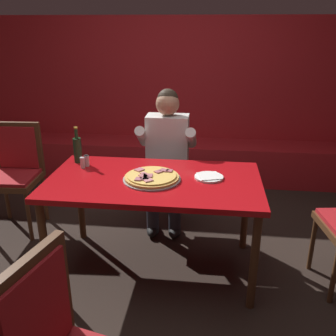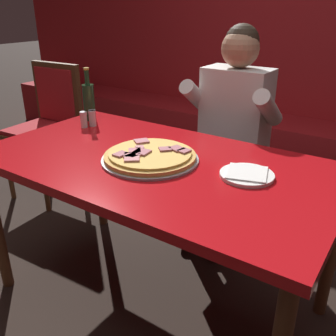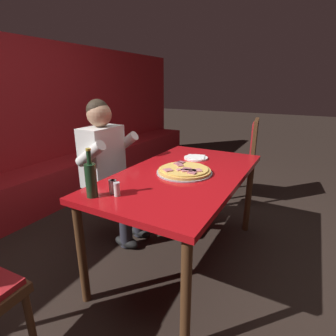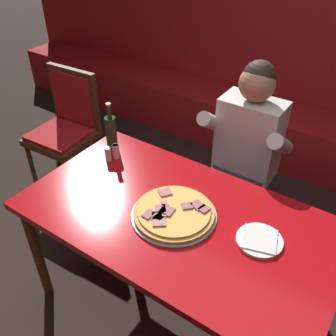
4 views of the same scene
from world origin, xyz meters
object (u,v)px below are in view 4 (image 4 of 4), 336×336
at_px(shaker_black_pepper, 108,155).
at_px(diner_seated_blue_shirt, 242,155).
at_px(beer_bottle, 111,131).
at_px(shaker_red_pepper_flakes, 116,152).
at_px(shaker_parmesan, 116,151).
at_px(dining_chair_near_right, 67,123).
at_px(pizza, 174,213).
at_px(plate_white_paper, 259,240).
at_px(main_dining_table, 177,226).

relative_size(shaker_black_pepper, diner_seated_blue_shirt, 0.07).
relative_size(beer_bottle, shaker_black_pepper, 3.40).
distance_m(shaker_red_pepper_flakes, shaker_black_pepper, 0.05).
xyz_separation_m(beer_bottle, shaker_red_pepper_flakes, (0.10, -0.08, -0.07)).
height_order(shaker_parmesan, dining_chair_near_right, dining_chair_near_right).
height_order(pizza, shaker_parmesan, shaker_parmesan).
relative_size(plate_white_paper, shaker_parmesan, 2.44).
bearing_deg(dining_chair_near_right, main_dining_table, -21.04).
relative_size(main_dining_table, plate_white_paper, 7.35).
xyz_separation_m(shaker_red_pepper_flakes, shaker_parmesan, (-0.01, 0.01, 0.00)).
distance_m(main_dining_table, shaker_red_pepper_flakes, 0.60).
bearing_deg(pizza, plate_white_paper, 11.05).
distance_m(pizza, shaker_black_pepper, 0.60).
distance_m(plate_white_paper, beer_bottle, 1.08).
bearing_deg(shaker_black_pepper, dining_chair_near_right, 154.67).
xyz_separation_m(shaker_parmesan, dining_chair_near_right, (-0.79, 0.32, -0.22)).
height_order(shaker_red_pepper_flakes, shaker_black_pepper, same).
relative_size(beer_bottle, dining_chair_near_right, 0.30).
bearing_deg(beer_bottle, pizza, -24.54).
relative_size(shaker_parmesan, diner_seated_blue_shirt, 0.07).
relative_size(plate_white_paper, shaker_red_pepper_flakes, 2.44).
relative_size(shaker_parmesan, shaker_black_pepper, 1.00).
xyz_separation_m(shaker_parmesan, shaker_black_pepper, (-0.02, -0.05, 0.00)).
distance_m(pizza, diner_seated_blue_shirt, 0.74).
bearing_deg(shaker_red_pepper_flakes, main_dining_table, -19.36).
xyz_separation_m(diner_seated_blue_shirt, dining_chair_near_right, (-1.36, -0.19, -0.13)).
height_order(shaker_parmesan, shaker_black_pepper, same).
bearing_deg(beer_bottle, shaker_parmesan, -37.83).
xyz_separation_m(pizza, beer_bottle, (-0.65, 0.30, 0.09)).
relative_size(pizza, shaker_black_pepper, 4.83).
bearing_deg(shaker_red_pepper_flakes, pizza, -21.36).
height_order(beer_bottle, diner_seated_blue_shirt, diner_seated_blue_shirt).
bearing_deg(pizza, shaker_red_pepper_flakes, 158.64).
bearing_deg(diner_seated_blue_shirt, plate_white_paper, -59.22).
relative_size(beer_bottle, shaker_red_pepper_flakes, 3.40).
bearing_deg(shaker_black_pepper, shaker_parmesan, 72.74).
bearing_deg(shaker_red_pepper_flakes, beer_bottle, 140.62).
height_order(plate_white_paper, diner_seated_blue_shirt, diner_seated_blue_shirt).
distance_m(plate_white_paper, shaker_black_pepper, 0.98).
distance_m(diner_seated_blue_shirt, dining_chair_near_right, 1.38).
distance_m(plate_white_paper, shaker_parmesan, 0.97).
relative_size(shaker_red_pepper_flakes, shaker_parmesan, 1.00).
relative_size(shaker_red_pepper_flakes, diner_seated_blue_shirt, 0.07).
distance_m(plate_white_paper, dining_chair_near_right, 1.82).
bearing_deg(diner_seated_blue_shirt, shaker_red_pepper_flakes, -137.44).
relative_size(beer_bottle, shaker_parmesan, 3.40).
height_order(pizza, dining_chair_near_right, dining_chair_near_right).
height_order(beer_bottle, dining_chair_near_right, beer_bottle).
distance_m(main_dining_table, shaker_black_pepper, 0.61).
xyz_separation_m(plate_white_paper, beer_bottle, (-1.05, 0.22, 0.10)).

